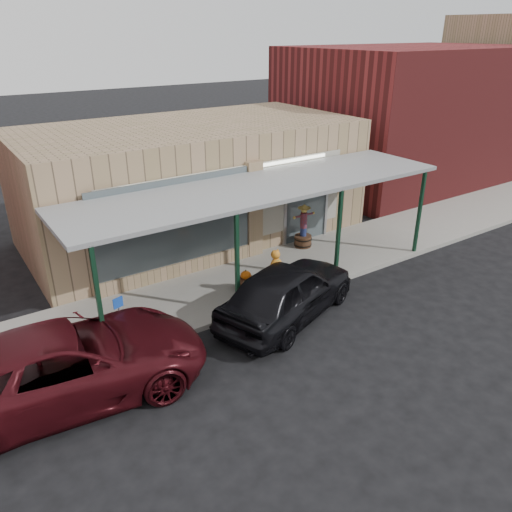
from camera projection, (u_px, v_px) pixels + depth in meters
ground at (339, 331)px, 13.15m from camera, size 120.00×120.00×0.00m
sidewalk at (262, 277)px, 15.84m from camera, size 40.00×3.20×0.15m
storefront at (192, 182)px, 18.44m from camera, size 12.00×6.25×4.20m
awning at (263, 188)px, 14.59m from camera, size 12.00×3.00×3.04m
block_buildings_near at (223, 126)px, 19.54m from camera, size 61.00×8.00×8.00m
barrel_scarecrow at (303, 232)px, 17.68m from camera, size 0.95×0.74×1.57m
barrel_pumpkin at (246, 283)px, 14.75m from camera, size 0.72×0.72×0.70m
handicap_sign at (120, 315)px, 12.01m from camera, size 0.27×0.09×1.31m
parked_sedan at (287, 291)px, 13.47m from camera, size 5.08×3.37×1.64m
car_maroon at (67, 364)px, 10.51m from camera, size 6.17×3.29×1.65m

